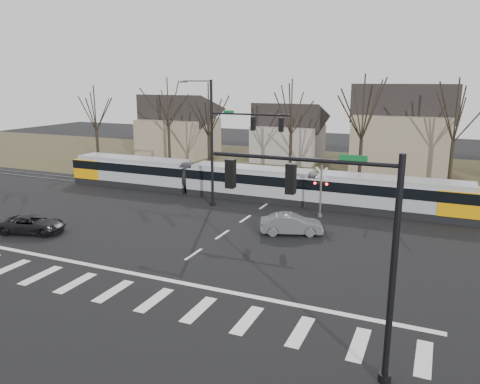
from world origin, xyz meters
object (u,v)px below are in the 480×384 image
at_px(rail_crossing_signal, 321,193).
at_px(tram, 249,181).
at_px(suv, 32,224).
at_px(sedan, 291,224).

bearing_deg(rail_crossing_signal, tram, 155.90).
bearing_deg(suv, sedan, -83.88).
bearing_deg(sedan, tram, 17.58).
height_order(sedan, rail_crossing_signal, rail_crossing_signal).
height_order(tram, suv, tram).
distance_m(tram, sedan, 10.27).
bearing_deg(sedan, suv, 91.66).
bearing_deg(tram, suv, -123.72).
bearing_deg(suv, rail_crossing_signal, -72.37).
distance_m(tram, suv, 17.83).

